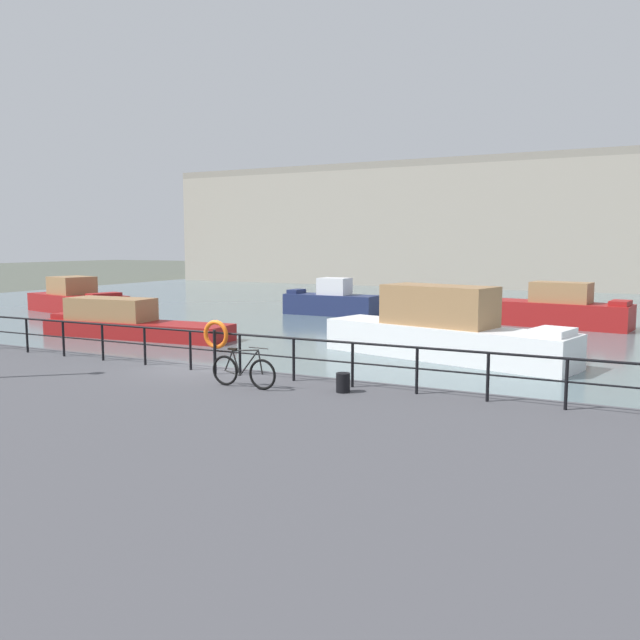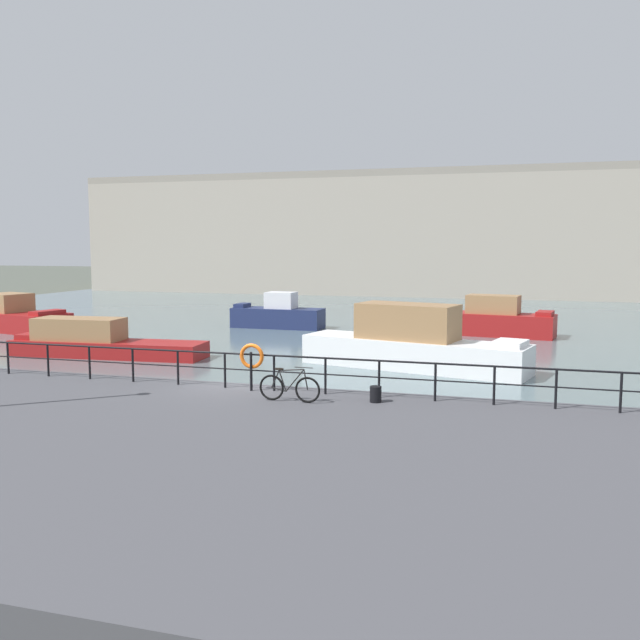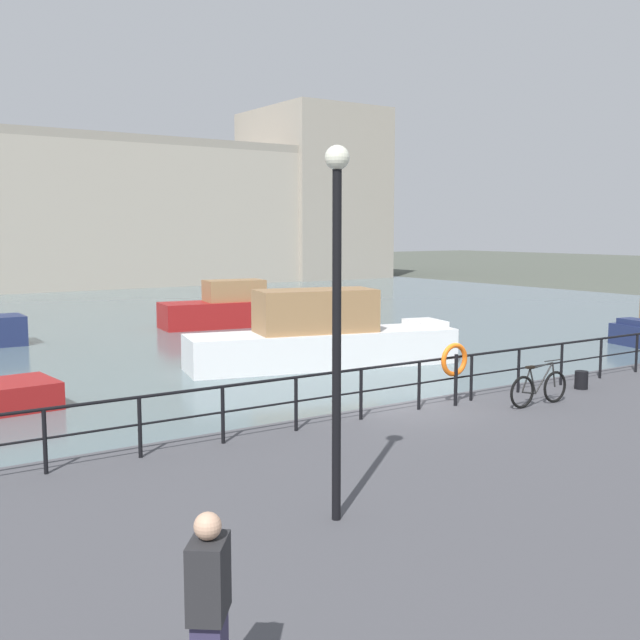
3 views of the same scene
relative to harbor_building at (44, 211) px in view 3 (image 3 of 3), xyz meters
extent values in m
plane|color=#4C5147|center=(-5.96, -53.34, -6.38)|extent=(240.00, 240.00, 0.00)
cube|color=slate|center=(-5.96, -23.14, -6.38)|extent=(80.00, 60.00, 0.01)
cube|color=gray|center=(26.89, 0.01, 2.02)|extent=(10.90, 13.15, 16.81)
cube|color=maroon|center=(0.66, -32.35, -5.74)|extent=(7.34, 3.26, 1.26)
cube|color=#997047|center=(0.78, -32.37, -4.59)|extent=(3.10, 1.98, 1.05)
cube|color=maroon|center=(3.60, -32.79, -4.99)|extent=(1.07, 1.68, 0.24)
cube|color=white|center=(-1.97, -44.28, -5.75)|extent=(9.87, 4.47, 1.24)
cube|color=#997047|center=(-2.24, -44.21, -4.39)|extent=(4.47, 2.80, 1.49)
cube|color=white|center=(1.95, -45.25, -5.02)|extent=(1.49, 1.79, 0.24)
cube|color=navy|center=(11.56, -47.53, -5.39)|extent=(1.06, 1.46, 0.24)
cylinder|color=black|center=(-13.99, -54.09, -4.93)|extent=(0.07, 0.07, 1.05)
cylinder|color=black|center=(-12.42, -54.09, -4.93)|extent=(0.07, 0.07, 1.05)
cylinder|color=black|center=(-10.85, -54.09, -4.93)|extent=(0.07, 0.07, 1.05)
cylinder|color=black|center=(-9.28, -54.09, -4.93)|extent=(0.07, 0.07, 1.05)
cylinder|color=black|center=(-7.71, -54.09, -4.93)|extent=(0.07, 0.07, 1.05)
cylinder|color=black|center=(-6.14, -54.09, -4.93)|extent=(0.07, 0.07, 1.05)
cylinder|color=black|center=(-4.57, -54.09, -4.93)|extent=(0.07, 0.07, 1.05)
cylinder|color=black|center=(-3.00, -54.09, -4.93)|extent=(0.07, 0.07, 1.05)
cylinder|color=black|center=(-1.43, -54.09, -4.93)|extent=(0.07, 0.07, 1.05)
cylinder|color=black|center=(0.14, -54.09, -4.93)|extent=(0.07, 0.07, 1.05)
cylinder|color=black|center=(1.72, -54.09, -4.93)|extent=(0.07, 0.07, 1.05)
cylinder|color=black|center=(-3.78, -54.09, -4.40)|extent=(23.56, 0.06, 0.06)
cylinder|color=black|center=(-3.78, -54.09, -4.87)|extent=(23.56, 0.04, 0.04)
torus|color=black|center=(-3.15, -55.30, -5.09)|extent=(0.72, 0.08, 0.72)
torus|color=black|center=(-4.20, -55.27, -5.09)|extent=(0.72, 0.08, 0.72)
cylinder|color=black|center=(-3.52, -55.29, -4.85)|extent=(0.55, 0.05, 0.66)
cylinder|color=black|center=(-3.88, -55.28, -4.89)|extent=(0.23, 0.04, 0.58)
cylinder|color=black|center=(-3.62, -55.29, -4.57)|extent=(0.72, 0.05, 0.11)
cylinder|color=black|center=(-3.99, -55.28, -5.13)|extent=(0.43, 0.05, 0.12)
cylinder|color=black|center=(-4.09, -55.27, -4.85)|extent=(0.26, 0.04, 0.51)
cylinder|color=black|center=(-3.21, -55.30, -4.81)|extent=(0.14, 0.04, 0.57)
cube|color=black|center=(-3.98, -55.28, -4.56)|extent=(0.22, 0.10, 0.05)
cylinder|color=black|center=(-3.26, -55.29, -4.48)|extent=(0.52, 0.04, 0.02)
cylinder|color=black|center=(-1.40, -54.68, -5.23)|extent=(0.32, 0.32, 0.44)
cylinder|color=black|center=(-5.22, -54.27, -4.88)|extent=(0.08, 0.08, 1.15)
torus|color=orange|center=(-5.22, -54.21, -4.43)|extent=(0.75, 0.11, 0.75)
cylinder|color=black|center=(-11.27, -58.26, -3.13)|extent=(0.12, 0.12, 4.64)
sphere|color=silver|center=(-11.27, -58.26, -0.67)|extent=(0.32, 0.32, 0.32)
cube|color=#262628|center=(-14.52, -61.12, -4.29)|extent=(0.49, 0.52, 0.62)
sphere|color=tan|center=(-14.52, -61.12, -3.87)|extent=(0.22, 0.22, 0.22)
camera|label=1|loc=(4.58, -67.80, -2.12)|focal=36.43mm
camera|label=2|loc=(2.36, -72.76, -1.15)|focal=38.54mm
camera|label=3|loc=(-16.98, -66.32, -1.59)|focal=42.94mm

